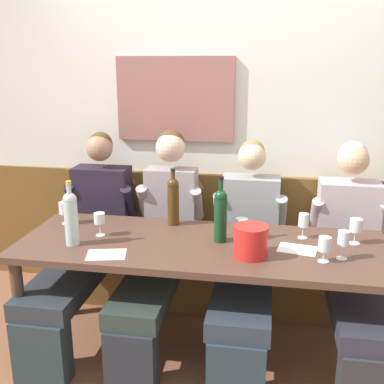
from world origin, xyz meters
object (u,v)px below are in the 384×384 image
object	(u,v)px
dining_table	(202,256)
wine_glass_near_bucket	(304,222)
wine_glass_left_end	(325,245)
wine_glass_mid_right	(356,227)
wine_bottle_amber_mid	(221,214)
wine_glass_center_rear	(343,239)
person_right_seat	(86,236)
wine_glass_center_front	(65,208)
wall_bench	(215,266)
ice_bucket	(251,241)
person_center_right_seat	(354,251)
wine_bottle_clear_water	(173,200)
wine_bottle_green_tall	(71,217)
person_left_seat	(161,237)
wine_glass_mid_left	(242,225)
person_center_left_seat	(246,248)
wine_glass_right_end	(100,219)

from	to	relation	value
dining_table	wine_glass_near_bucket	distance (m)	0.63
wine_glass_left_end	wine_glass_mid_right	bearing A→B (deg)	55.20
wine_bottle_amber_mid	wine_glass_center_rear	world-z (taller)	wine_bottle_amber_mid
person_right_seat	wine_glass_center_front	distance (m)	0.28
person_right_seat	wine_glass_near_bucket	xyz separation A→B (m)	(1.43, -0.14, 0.24)
wall_bench	ice_bucket	distance (m)	1.02
person_center_right_seat	wine_glass_left_end	world-z (taller)	person_center_right_seat
wine_bottle_clear_water	wine_glass_center_front	world-z (taller)	wine_bottle_clear_water
wall_bench	wine_bottle_amber_mid	bearing A→B (deg)	-81.09
wall_bench	wine_bottle_green_tall	world-z (taller)	wine_bottle_green_tall
wine_glass_mid_right	person_left_seat	bearing A→B (deg)	171.28
wine_bottle_amber_mid	wine_glass_center_front	size ratio (longest dim) A/B	2.71
wine_glass_mid_right	wine_glass_mid_left	xyz separation A→B (m)	(-0.65, -0.06, -0.01)
ice_bucket	wine_glass_mid_left	bearing A→B (deg)	106.00
wine_glass_mid_right	wine_bottle_clear_water	bearing A→B (deg)	172.61
wine_glass_near_bucket	dining_table	bearing A→B (deg)	-162.58
dining_table	person_center_right_seat	world-z (taller)	person_center_right_seat
dining_table	wine_bottle_clear_water	distance (m)	0.44
person_center_left_seat	dining_table	bearing A→B (deg)	-127.70
wine_bottle_green_tall	wine_glass_left_end	xyz separation A→B (m)	(1.39, -0.00, -0.07)
person_center_left_seat	wine_bottle_amber_mid	bearing A→B (deg)	-118.57
person_left_seat	wine_glass_left_end	size ratio (longest dim) A/B	9.34
dining_table	wine_bottle_amber_mid	bearing A→B (deg)	26.81
wine_glass_mid_left	wine_glass_center_rear	size ratio (longest dim) A/B	0.86
wine_bottle_clear_water	wine_bottle_amber_mid	bearing A→B (deg)	-35.61
wine_bottle_clear_water	wine_glass_near_bucket	bearing A→B (deg)	-7.36
wine_bottle_green_tall	wine_glass_right_end	distance (m)	0.20
ice_bucket	person_left_seat	bearing A→B (deg)	142.85
person_center_right_seat	wine_glass_left_end	distance (m)	0.58
wine_bottle_amber_mid	wall_bench	bearing A→B (deg)	98.91
dining_table	person_left_seat	distance (m)	0.46
wine_glass_near_bucket	wall_bench	bearing A→B (deg)	139.08
wine_bottle_amber_mid	wine_glass_mid_left	world-z (taller)	wine_bottle_amber_mid
wall_bench	dining_table	size ratio (longest dim) A/B	1.14
person_center_left_seat	wine_glass_near_bucket	world-z (taller)	person_center_left_seat
person_center_left_seat	wine_glass_right_end	distance (m)	0.95
wine_glass_center_front	wine_glass_near_bucket	bearing A→B (deg)	-0.00
person_left_seat	wine_bottle_clear_water	distance (m)	0.29
wine_bottle_clear_water	wine_glass_mid_left	xyz separation A→B (m)	(0.45, -0.20, -0.07)
wine_bottle_green_tall	wine_glass_mid_left	size ratio (longest dim) A/B	2.79
wine_glass_mid_right	person_center_right_seat	bearing A→B (deg)	78.38
wine_bottle_clear_water	wine_glass_mid_left	bearing A→B (deg)	-24.20
wine_glass_right_end	wine_glass_near_bucket	distance (m)	1.21
person_center_right_seat	wine_glass_right_end	xyz separation A→B (m)	(-1.53, -0.32, 0.23)
ice_bucket	wine_glass_near_bucket	bearing A→B (deg)	47.15
wall_bench	wine_glass_right_end	world-z (taller)	wall_bench
person_center_left_seat	wine_glass_center_rear	distance (m)	0.71
wine_bottle_green_tall	wine_glass_near_bucket	world-z (taller)	wine_bottle_green_tall
dining_table	wine_glass_mid_right	size ratio (longest dim) A/B	14.20
wine_bottle_green_tall	wine_glass_right_end	xyz separation A→B (m)	(0.11, 0.16, -0.06)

